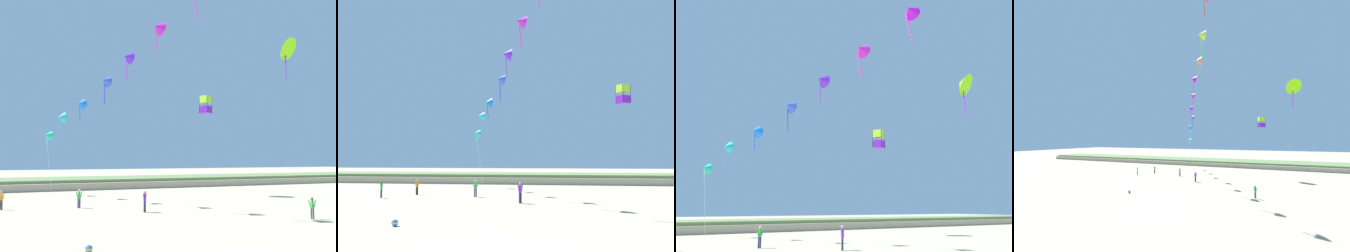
% 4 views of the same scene
% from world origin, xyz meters
% --- Properties ---
extents(ground_plane, '(240.00, 240.00, 0.00)m').
position_xyz_m(ground_plane, '(0.00, 0.00, 0.00)').
color(ground_plane, tan).
extents(dune_ridge, '(120.00, 11.15, 1.34)m').
position_xyz_m(dune_ridge, '(0.00, 41.11, 0.66)').
color(dune_ridge, tan).
rests_on(dune_ridge, ground).
extents(person_near_left, '(0.47, 0.39, 1.52)m').
position_xyz_m(person_near_left, '(9.51, 8.08, 0.88)').
color(person_near_left, '#474C56').
rests_on(person_near_left, ground).
extents(person_near_right, '(0.56, 0.22, 1.60)m').
position_xyz_m(person_near_right, '(-5.33, 19.32, 0.93)').
color(person_near_right, '#282D4C').
rests_on(person_near_right, ground).
extents(person_mid_center, '(0.54, 0.21, 1.55)m').
position_xyz_m(person_mid_center, '(-11.50, 20.36, 0.90)').
color(person_mid_center, black).
rests_on(person_mid_center, ground).
extents(person_far_left, '(0.45, 0.39, 1.50)m').
position_xyz_m(person_far_left, '(-13.75, 17.37, 0.87)').
color(person_far_left, '#282D4C').
rests_on(person_far_left, ground).
extents(person_far_right, '(0.44, 0.50, 1.69)m').
position_xyz_m(person_far_right, '(-0.68, 15.11, 0.97)').
color(person_far_right, '#282D4C').
rests_on(person_far_right, ground).
extents(kite_banner_string, '(16.55, 38.98, 22.18)m').
position_xyz_m(kite_banner_string, '(-0.17, 12.71, 14.25)').
color(kite_banner_string, '#25CCA2').
extents(large_kite_low_lead, '(2.93, 2.65, 4.55)m').
position_xyz_m(large_kite_low_lead, '(14.54, 16.81, 15.40)').
color(large_kite_low_lead, '#84F00D').
extents(large_kite_mid_trail, '(1.51, 1.51, 2.01)m').
position_xyz_m(large_kite_mid_trail, '(9.49, 24.97, 10.48)').
color(large_kite_mid_trail, '#7019C8').
extents(beach_ball, '(0.36, 0.36, 0.36)m').
position_xyz_m(beach_ball, '(-6.37, 4.42, 0.18)').
color(beach_ball, blue).
rests_on(beach_ball, ground).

